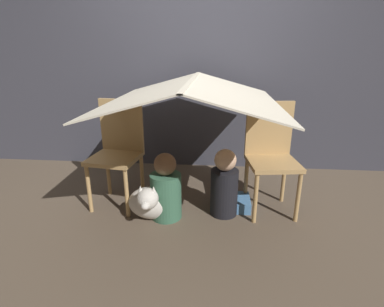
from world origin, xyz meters
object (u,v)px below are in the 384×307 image
person_front (166,190)px  dog (151,202)px  chair_right (271,153)px  person_second (224,185)px  chair_left (118,148)px

person_front → dog: (-0.11, -0.06, -0.09)m
chair_right → dog: size_ratio=2.33×
chair_right → person_second: chair_right is taller
person_front → dog: person_front is taller
chair_left → chair_right: (1.37, -0.00, 0.00)m
chair_left → person_second: (0.97, -0.16, -0.26)m
chair_left → person_second: size_ratio=1.60×
chair_right → dog: chair_right is taller
dog → chair_left: bearing=138.9°
person_second → person_front: bearing=-168.6°
chair_left → person_second: bearing=-1.5°
chair_right → person_front: 0.97m
chair_right → dog: bearing=-170.2°
person_front → person_second: 0.50m
chair_right → person_second: bearing=-166.2°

